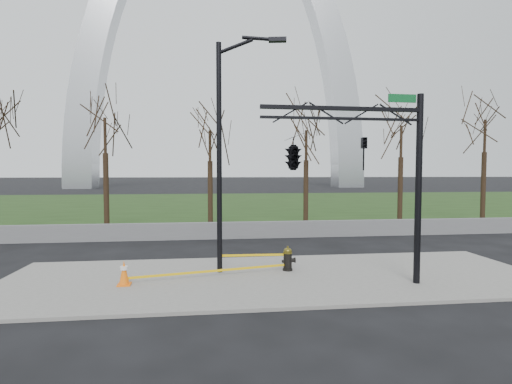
{
  "coord_description": "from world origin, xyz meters",
  "views": [
    {
      "loc": [
        -2.2,
        -12.6,
        3.6
      ],
      "look_at": [
        -0.45,
        2.0,
        2.83
      ],
      "focal_mm": 27.01,
      "sensor_mm": 36.0,
      "label": 1
    }
  ],
  "objects": [
    {
      "name": "traffic_signal_mast",
      "position": [
        1.02,
        -1.38,
        4.15
      ],
      "size": [
        5.1,
        2.49,
        6.0
      ],
      "rotation": [
        0.0,
        0.0,
        0.02
      ],
      "color": "black",
      "rests_on": "ground"
    },
    {
      "name": "ground",
      "position": [
        0.0,
        0.0,
        0.0
      ],
      "size": [
        500.0,
        500.0,
        0.0
      ],
      "primitive_type": "plane",
      "color": "black",
      "rests_on": "ground"
    },
    {
      "name": "caution_tape",
      "position": [
        -1.71,
        0.29,
        0.42
      ],
      "size": [
        5.38,
        1.24,
        0.44
      ],
      "color": "#EAB60C",
      "rests_on": "ground"
    },
    {
      "name": "traffic_cone",
      "position": [
        -4.85,
        -0.47,
        0.48
      ],
      "size": [
        0.41,
        0.41,
        0.77
      ],
      "rotation": [
        0.0,
        0.0,
        0.03
      ],
      "color": "orange",
      "rests_on": "sidewalk"
    },
    {
      "name": "tree_row",
      "position": [
        -2.18,
        12.0,
        3.84
      ],
      "size": [
        41.64,
        4.0,
        7.68
      ],
      "color": "black",
      "rests_on": "ground"
    },
    {
      "name": "fire_hydrant",
      "position": [
        0.54,
        0.67,
        0.5
      ],
      "size": [
        0.53,
        0.35,
        0.87
      ],
      "rotation": [
        0.0,
        0.0,
        -0.02
      ],
      "color": "black",
      "rests_on": "sidewalk"
    },
    {
      "name": "grass_strip",
      "position": [
        0.0,
        30.0,
        0.03
      ],
      "size": [
        120.0,
        40.0,
        0.06
      ],
      "primitive_type": "cube",
      "color": "#1E3413",
      "rests_on": "ground"
    },
    {
      "name": "sidewalk",
      "position": [
        0.0,
        0.0,
        0.05
      ],
      "size": [
        18.0,
        6.0,
        0.1
      ],
      "primitive_type": "cube",
      "color": "slate",
      "rests_on": "ground"
    },
    {
      "name": "street_light",
      "position": [
        -1.65,
        0.73,
        4.69
      ],
      "size": [
        2.38,
        0.59,
        8.21
      ],
      "rotation": [
        0.0,
        0.0,
        -0.17
      ],
      "color": "black",
      "rests_on": "ground"
    },
    {
      "name": "guardrail",
      "position": [
        0.0,
        8.0,
        0.45
      ],
      "size": [
        60.0,
        0.3,
        0.9
      ],
      "primitive_type": "cube",
      "color": "#59595B",
      "rests_on": "ground"
    },
    {
      "name": "gateway_arch",
      "position": [
        0.0,
        75.0,
        32.5
      ],
      "size": [
        66.0,
        6.0,
        65.0
      ],
      "primitive_type": null,
      "color": "#B9BCC1",
      "rests_on": "ground"
    }
  ]
}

